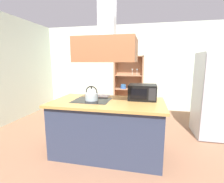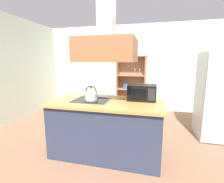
{
  "view_description": "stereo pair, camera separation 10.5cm",
  "coord_description": "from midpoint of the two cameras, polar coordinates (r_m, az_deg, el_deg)",
  "views": [
    {
      "loc": [
        0.43,
        -2.41,
        1.53
      ],
      "look_at": [
        -0.19,
        0.47,
        1.0
      ],
      "focal_mm": 26.19,
      "sensor_mm": 36.0,
      "label": 1
    },
    {
      "loc": [
        0.53,
        -2.39,
        1.53
      ],
      "look_at": [
        -0.19,
        0.47,
        1.0
      ],
      "focal_mm": 26.19,
      "sensor_mm": 36.0,
      "label": 2
    }
  ],
  "objects": [
    {
      "name": "range_hood",
      "position": [
        2.62,
        -0.74,
        16.29
      ],
      "size": [
        0.9,
        0.7,
        1.17
      ],
      "color": "#9B5C38"
    },
    {
      "name": "ground_plane",
      "position": [
        2.88,
        2.54,
        -21.85
      ],
      "size": [
        7.8,
        7.8,
        0.0
      ],
      "primitive_type": "plane",
      "color": "#8E6148"
    },
    {
      "name": "kettle",
      "position": [
        2.74,
        -6.25,
        -0.98
      ],
      "size": [
        0.22,
        0.22,
        0.24
      ],
      "color": "#AEC1C8",
      "rests_on": "kitchen_island"
    },
    {
      "name": "refrigerator",
      "position": [
        3.94,
        35.08,
        -1.43
      ],
      "size": [
        0.9,
        0.77,
        1.73
      ],
      "color": "#B3BEC1",
      "rests_on": "ground"
    },
    {
      "name": "wall_back",
      "position": [
        5.42,
        9.08,
        8.13
      ],
      "size": [
        6.0,
        0.12,
        2.7
      ],
      "primitive_type": "cube",
      "color": "silver",
      "rests_on": "ground"
    },
    {
      "name": "cutting_board",
      "position": [
        3.05,
        -3.28,
        -1.56
      ],
      "size": [
        0.35,
        0.25,
        0.02
      ],
      "primitive_type": "cube",
      "rotation": [
        0.0,
        0.0,
        0.04
      ],
      "color": "white",
      "rests_on": "kitchen_island"
    },
    {
      "name": "microwave",
      "position": [
        2.79,
        11.49,
        -0.32
      ],
      "size": [
        0.46,
        0.35,
        0.26
      ],
      "color": "black",
      "rests_on": "kitchen_island"
    },
    {
      "name": "dish_cabinet",
      "position": [
        5.27,
        7.27,
        1.75
      ],
      "size": [
        0.91,
        0.4,
        1.73
      ],
      "color": "#AA7754",
      "rests_on": "ground"
    },
    {
      "name": "kitchen_island",
      "position": [
        2.82,
        -0.68,
        -12.26
      ],
      "size": [
        1.82,
        0.98,
        0.9
      ],
      "color": "#2D374F",
      "rests_on": "ground"
    }
  ]
}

